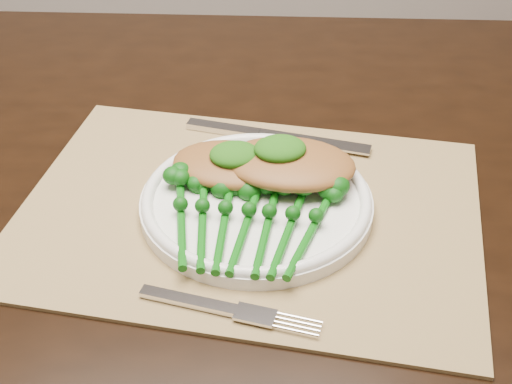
{
  "coord_description": "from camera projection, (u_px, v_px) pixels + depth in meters",
  "views": [
    {
      "loc": [
        0.09,
        -0.61,
        1.23
      ],
      "look_at": [
        0.14,
        -0.01,
        0.78
      ],
      "focal_mm": 50.0,
      "sensor_mm": 36.0,
      "label": 1
    }
  ],
  "objects": [
    {
      "name": "chicken_fillet_right",
      "position": [
        290.0,
        164.0,
        0.78
      ],
      "size": [
        0.16,
        0.13,
        0.03
      ],
      "primitive_type": "ellipsoid",
      "rotation": [
        0.0,
        0.0,
        -0.23
      ],
      "color": "#915B2A",
      "rests_on": "dinner_plate"
    },
    {
      "name": "knife",
      "position": [
        259.0,
        134.0,
        0.88
      ],
      "size": [
        0.22,
        0.1,
        0.01
      ],
      "rotation": [
        0.0,
        0.0,
        -0.36
      ],
      "color": "silver",
      "rests_on": "placemat"
    },
    {
      "name": "chicken_fillet_left",
      "position": [
        230.0,
        164.0,
        0.79
      ],
      "size": [
        0.15,
        0.12,
        0.03
      ],
      "primitive_type": "ellipsoid",
      "rotation": [
        0.0,
        0.0,
        -0.28
      ],
      "color": "#915B2A",
      "rests_on": "dinner_plate"
    },
    {
      "name": "dining_table",
      "position": [
        196.0,
        374.0,
        1.06
      ],
      "size": [
        1.7,
        1.09,
        0.75
      ],
      "rotation": [
        0.0,
        0.0,
        -0.12
      ],
      "color": "black",
      "rests_on": "ground"
    },
    {
      "name": "fork",
      "position": [
        240.0,
        312.0,
        0.64
      ],
      "size": [
        0.17,
        0.08,
        0.01
      ],
      "rotation": [
        0.0,
        0.0,
        -0.36
      ],
      "color": "silver",
      "rests_on": "placemat"
    },
    {
      "name": "broccolini_bundle",
      "position": [
        245.0,
        229.0,
        0.71
      ],
      "size": [
        0.18,
        0.2,
        0.04
      ],
      "rotation": [
        0.0,
        0.0,
        -0.21
      ],
      "color": "#0B570D",
      "rests_on": "dinner_plate"
    },
    {
      "name": "dinner_plate",
      "position": [
        256.0,
        201.0,
        0.76
      ],
      "size": [
        0.25,
        0.25,
        0.02
      ],
      "color": "white",
      "rests_on": "placemat"
    },
    {
      "name": "pesto_dollop_right",
      "position": [
        280.0,
        149.0,
        0.77
      ],
      "size": [
        0.06,
        0.05,
        0.02
      ],
      "primitive_type": "ellipsoid",
      "color": "#13460A",
      "rests_on": "chicken_fillet_right"
    },
    {
      "name": "placemat",
      "position": [
        249.0,
        211.0,
        0.77
      ],
      "size": [
        0.57,
        0.48,
        0.0
      ],
      "primitive_type": "cube",
      "rotation": [
        0.0,
        0.0,
        -0.27
      ],
      "color": "#977B4C",
      "rests_on": "dining_table"
    },
    {
      "name": "pesto_dollop_left",
      "position": [
        234.0,
        154.0,
        0.77
      ],
      "size": [
        0.06,
        0.05,
        0.02
      ],
      "primitive_type": "ellipsoid",
      "color": "#13460A",
      "rests_on": "chicken_fillet_left"
    }
  ]
}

